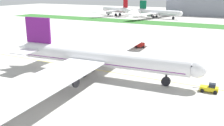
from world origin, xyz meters
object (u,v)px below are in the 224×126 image
object	(u,v)px
airliner_foreground	(96,57)
parked_airliner_far_centre	(157,12)
pushback_tug	(210,88)
parked_airliner_far_left	(117,10)
service_truck_fuel_bowser	(139,44)
ground_crew_wingwalker_port	(36,90)

from	to	relation	value
airliner_foreground	parked_airliner_far_centre	distance (m)	164.68
pushback_tug	parked_airliner_far_centre	distance (m)	171.98
airliner_foreground	parked_airliner_far_left	distance (m)	178.96
pushback_tug	service_truck_fuel_bowser	size ratio (longest dim) A/B	1.27
airliner_foreground	ground_crew_wingwalker_port	world-z (taller)	airliner_foreground
airliner_foreground	parked_airliner_far_centre	world-z (taller)	airliner_foreground
pushback_tug	ground_crew_wingwalker_port	size ratio (longest dim) A/B	3.56
airliner_foreground	service_truck_fuel_bowser	world-z (taller)	airliner_foreground
parked_airliner_far_left	parked_airliner_far_centre	distance (m)	41.24
parked_airliner_far_centre	parked_airliner_far_left	bearing A→B (deg)	178.28
ground_crew_wingwalker_port	parked_airliner_far_left	world-z (taller)	parked_airliner_far_left
parked_airliner_far_left	parked_airliner_far_centre	bearing A→B (deg)	-1.72
service_truck_fuel_bowser	airliner_foreground	bearing A→B (deg)	-85.82
ground_crew_wingwalker_port	parked_airliner_far_left	xyz separation A→B (m)	(-69.66, 181.15, 4.59)
pushback_tug	parked_airliner_far_left	world-z (taller)	parked_airliner_far_left
parked_airliner_far_left	ground_crew_wingwalker_port	bearing A→B (deg)	-68.97
pushback_tug	service_truck_fuel_bowser	xyz separation A→B (m)	(-34.14, 38.80, 0.54)
ground_crew_wingwalker_port	parked_airliner_far_centre	bearing A→B (deg)	98.98
ground_crew_wingwalker_port	service_truck_fuel_bowser	bearing A→B (deg)	87.47
ground_crew_wingwalker_port	pushback_tug	bearing A→B (deg)	29.53
ground_crew_wingwalker_port	airliner_foreground	bearing A→B (deg)	73.35
service_truck_fuel_bowser	parked_airliner_far_centre	bearing A→B (deg)	104.49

